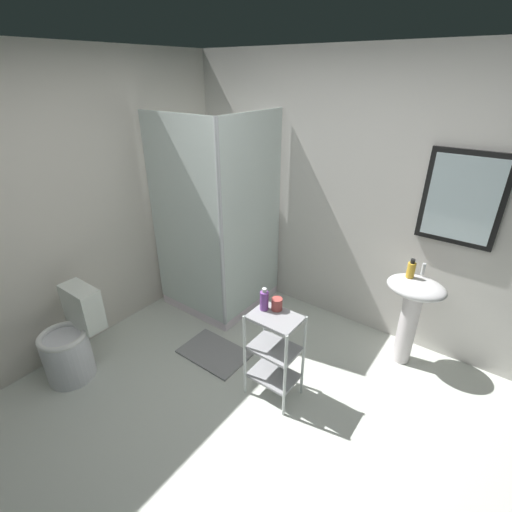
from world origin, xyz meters
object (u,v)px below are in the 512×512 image
Objects in this scene: storage_cart at (274,350)px; rinse_cup at (277,304)px; bath_mat at (214,353)px; hand_soap_bottle at (411,269)px; shower_stall at (220,267)px; pedestal_sink at (412,305)px; conditioner_bottle_purple at (264,300)px; toilet at (71,342)px.

rinse_cup is at bearing 116.47° from storage_cart.
hand_soap_bottle is at bearing 36.13° from bath_mat.
rinse_cup is (-0.04, 0.08, 0.35)m from storage_cart.
pedestal_sink is (1.85, 0.29, 0.12)m from shower_stall.
hand_soap_bottle is at bearing 9.69° from shower_stall.
conditioner_bottle_purple is 0.30× the size of bath_mat.
toilet is 1.67m from storage_cart.
conditioner_bottle_purple is (-0.12, 0.03, 0.38)m from storage_cart.
shower_stall reaches higher than storage_cart.
storage_cart is at bearing -63.53° from rinse_cup.
storage_cart is at bearing 28.65° from toilet.
hand_soap_bottle reaches higher than toilet.
shower_stall is 2.63× the size of toilet.
shower_stall is at bearing 148.63° from storage_cart.
rinse_cup reaches higher than pedestal_sink.
hand_soap_bottle is at bearing 58.10° from storage_cart.
bath_mat is at bearing 175.55° from storage_cart.
conditioner_bottle_purple is at bearing -33.10° from shower_stall.
conditioner_bottle_purple is (-0.81, -0.97, 0.24)m from pedestal_sink.
rinse_cup is at bearing 35.16° from conditioner_bottle_purple.
conditioner_bottle_purple reaches higher than toilet.
pedestal_sink is 1.35× the size of bath_mat.
bath_mat is at bearing 177.32° from conditioner_bottle_purple.
shower_stall is 11.29× the size of conditioner_bottle_purple.
conditioner_bottle_purple is at bearing 31.51° from toilet.
pedestal_sink is 4.57× the size of conditioner_bottle_purple.
hand_soap_bottle reaches higher than pedestal_sink.
shower_stall reaches higher than toilet.
pedestal_sink is 1.29m from conditioner_bottle_purple.
bath_mat is at bearing 47.55° from toilet.
conditioner_bottle_purple is at bearing 167.06° from storage_cart.
hand_soap_bottle is at bearing 40.87° from toilet.
pedestal_sink is at bearing 34.28° from bath_mat.
conditioner_bottle_purple reaches higher than bath_mat.
toilet reaches higher than storage_cart.
hand_soap_bottle is (1.78, 0.30, 0.42)m from shower_stall.
conditioner_bottle_purple is (1.04, -0.68, 0.36)m from shower_stall.
pedestal_sink is 2.81m from toilet.
conditioner_bottle_purple is (-0.74, -0.98, -0.06)m from hand_soap_bottle.
shower_stall is at bearing 150.76° from rinse_cup.
shower_stall is 1.29m from conditioner_bottle_purple.
shower_stall reaches higher than rinse_cup.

